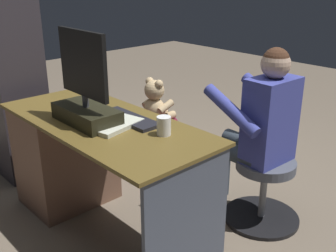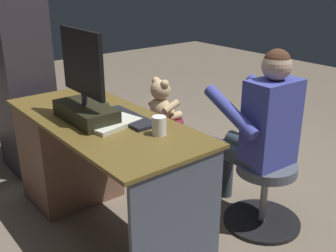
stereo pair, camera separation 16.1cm
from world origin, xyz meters
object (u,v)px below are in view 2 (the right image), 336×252
monitor (85,96)px  computer_mouse (102,105)px  keyboard (128,118)px  office_chair_teddy (161,142)px  desk (76,151)px  teddy_bear (162,102)px  tv_remote (76,103)px  person (258,126)px  visitor_chair (264,191)px  cup (159,126)px

monitor → computer_mouse: size_ratio=5.39×
keyboard → computer_mouse: size_ratio=4.38×
computer_mouse → office_chair_teddy: computer_mouse is taller
monitor → computer_mouse: bearing=-52.2°
desk → teddy_bear: 0.78m
keyboard → tv_remote: keyboard is taller
person → keyboard: bearing=58.0°
keyboard → office_chair_teddy: bearing=-51.5°
person → visitor_chair: bearing=-177.2°
desk → cup: (-0.78, -0.11, 0.39)m
visitor_chair → office_chair_teddy: bearing=2.8°
desk → teddy_bear: bearing=-89.0°
computer_mouse → teddy_bear: (0.21, -0.64, -0.16)m
desk → tv_remote: 0.35m
monitor → office_chair_teddy: size_ratio=1.14×
cup → person: person is taller
desk → office_chair_teddy: bearing=-89.0°
tv_remote → teddy_bear: bearing=-76.9°
cup → person: 0.69m
desk → computer_mouse: computer_mouse is taller
cup → tv_remote: (0.74, 0.11, -0.04)m
keyboard → cup: 0.30m
keyboard → office_chair_teddy: (0.50, -0.62, -0.49)m
computer_mouse → person: size_ratio=0.08×
keyboard → person: size_ratio=0.37×
office_chair_teddy → teddy_bear: (0.00, -0.01, 0.34)m
desk → office_chair_teddy: 0.75m
keyboard → cup: cup is taller
desk → monitor: bearing=167.1°
tv_remote → teddy_bear: 0.76m
person → teddy_bear: bearing=2.1°
desk → computer_mouse: (-0.20, -0.11, 0.36)m
cup → person: bearing=-100.1°
computer_mouse → person: bearing=-136.1°
keyboard → person: bearing=-122.0°
office_chair_teddy → person: 1.00m
teddy_bear → office_chair_teddy: bearing=90.0°
cup → teddy_bear: bearing=-38.7°
desk → person: person is taller
keyboard → cup: size_ratio=4.18×
teddy_bear → tv_remote: bearing=94.1°
monitor → keyboard: bearing=-124.2°
monitor → teddy_bear: monitor is taller
desk → cup: 0.88m
cup → visitor_chair: cup is taller
tv_remote → visitor_chair: size_ratio=0.31×
tv_remote → visitor_chair: (-0.95, -0.78, -0.50)m
desk → computer_mouse: bearing=-151.3°
tv_remote → person: (-0.86, -0.78, -0.09)m
monitor → tv_remote: (0.31, -0.09, -0.13)m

